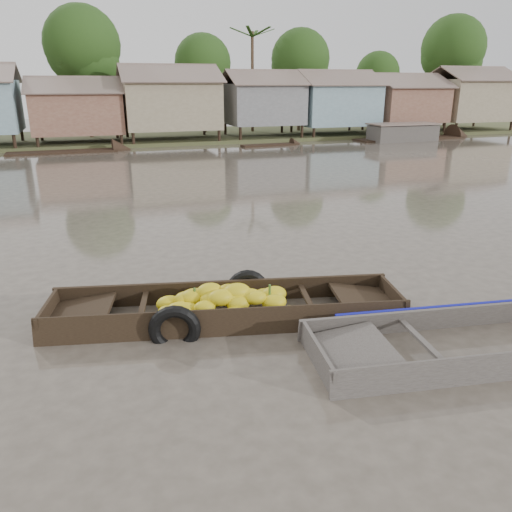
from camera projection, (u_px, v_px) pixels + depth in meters
name	position (u px, v px, depth m)	size (l,w,h in m)	color
ground	(303.00, 318.00, 9.24)	(120.00, 120.00, 0.00)	#494138
riverbank	(172.00, 97.00, 37.67)	(120.00, 12.47, 10.22)	#384723
banana_boat	(222.00, 308.00, 9.19)	(6.66, 2.86, 0.92)	black
viewer_boat	(512.00, 344.00, 8.24)	(7.01, 2.73, 0.55)	#3B3632
distant_boats	(370.00, 140.00, 35.89)	(34.31, 14.61, 1.38)	black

